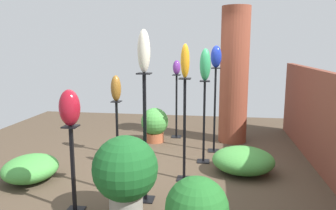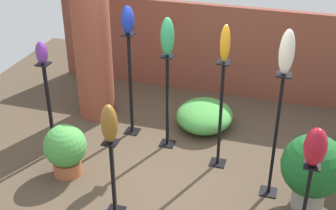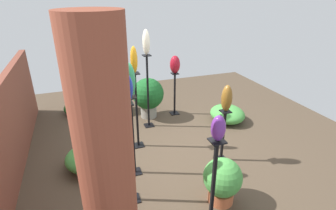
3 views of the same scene
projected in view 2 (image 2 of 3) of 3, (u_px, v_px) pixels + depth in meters
name	position (u px, v px, depth m)	size (l,w,h in m)	color
ground_plane	(179.00, 178.00, 5.89)	(8.00, 8.00, 0.00)	#4C3D2D
brick_wall_back	(221.00, 51.00, 7.61)	(5.60, 0.12, 1.51)	brown
brick_pillar	(92.00, 34.00, 6.71)	(0.55, 0.55, 2.63)	brown
pedestal_ruby	(304.00, 210.00, 4.70)	(0.20, 0.20, 1.01)	black
pedestal_amber	(220.00, 119.00, 5.85)	(0.20, 0.20, 1.45)	black
pedestal_violet	(50.00, 113.00, 6.12)	(0.20, 0.20, 1.31)	black
pedestal_jade	(167.00, 105.00, 6.27)	(0.20, 0.20, 1.34)	black
pedestal_bronze	(113.00, 182.00, 5.14)	(0.20, 0.20, 0.95)	black
pedestal_ivory	(275.00, 142.00, 5.30)	(0.20, 0.20, 1.57)	black
pedestal_cobalt	(131.00, 89.00, 6.52)	(0.20, 0.20, 1.51)	black
art_vase_ruby	(315.00, 147.00, 4.33)	(0.22, 0.23, 0.40)	maroon
art_vase_amber	(225.00, 43.00, 5.36)	(0.12, 0.12, 0.46)	orange
art_vase_violet	(42.00, 53.00, 5.71)	(0.15, 0.16, 0.29)	#6B2D8C
art_vase_jade	(167.00, 37.00, 5.80)	(0.17, 0.17, 0.50)	#2D9356
art_vase_bronze	(109.00, 124.00, 4.78)	(0.18, 0.18, 0.44)	brown
art_vase_ivory	(287.00, 52.00, 4.77)	(0.16, 0.15, 0.49)	beige
art_vase_cobalt	(128.00, 20.00, 6.04)	(0.18, 0.19, 0.38)	#192D9E
potted_plant_near_pillar	(65.00, 149.00, 5.81)	(0.54, 0.54, 0.68)	#B25B38
potted_plant_mid_right	(313.00, 169.00, 5.17)	(0.72, 0.72, 0.93)	gray
foliage_bed_west	(205.00, 116.00, 6.89)	(0.83, 0.92, 0.38)	#479942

